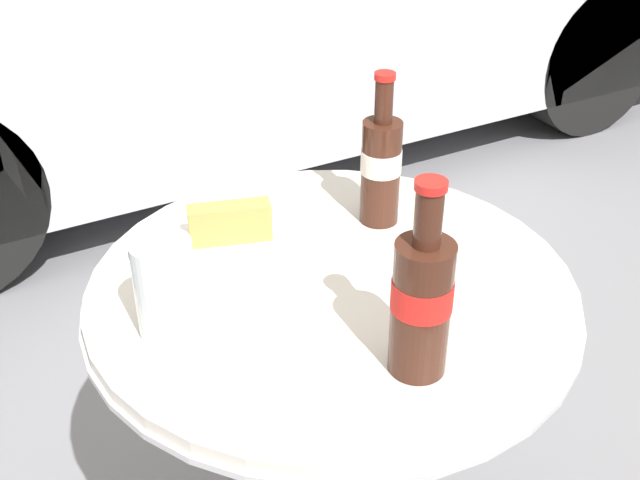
{
  "coord_description": "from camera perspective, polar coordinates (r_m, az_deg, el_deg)",
  "views": [
    {
      "loc": [
        -0.47,
        -0.82,
        1.36
      ],
      "look_at": [
        0.0,
        0.04,
        0.75
      ],
      "focal_mm": 45.0,
      "sensor_mm": 36.0,
      "label": 1
    }
  ],
  "objects": [
    {
      "name": "drinking_glass",
      "position": [
        1.04,
        -10.91,
        -3.73
      ],
      "size": [
        0.08,
        0.08,
        0.14
      ],
      "color": "silver",
      "rests_on": "bistro_table"
    },
    {
      "name": "cola_bottle_right",
      "position": [
        1.25,
        4.36,
        5.31
      ],
      "size": [
        0.06,
        0.06,
        0.25
      ],
      "color": "#3D1E14",
      "rests_on": "bistro_table"
    },
    {
      "name": "bistro_table",
      "position": [
        1.26,
        0.78,
        -9.17
      ],
      "size": [
        0.71,
        0.71,
        0.7
      ],
      "color": "#B7B7BC",
      "rests_on": "ground_plane"
    },
    {
      "name": "lunch_plate_near",
      "position": [
        1.22,
        -6.28,
        0.11
      ],
      "size": [
        0.21,
        0.21,
        0.07
      ],
      "color": "white",
      "rests_on": "bistro_table"
    },
    {
      "name": "cola_bottle_left",
      "position": [
        0.95,
        7.45,
        -4.17
      ],
      "size": [
        0.07,
        0.07,
        0.26
      ],
      "color": "#3D1E14",
      "rests_on": "bistro_table"
    }
  ]
}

